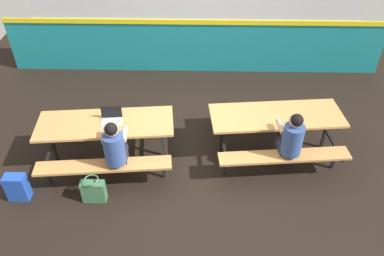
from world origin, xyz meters
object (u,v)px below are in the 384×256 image
at_px(student_nearer, 115,147).
at_px(laptop_silver, 112,118).
at_px(picnic_table_left, 106,131).
at_px(student_further, 291,139).
at_px(backpack_dark, 18,187).
at_px(tote_bag_bright, 94,191).
at_px(picnic_table_right, 275,123).

relative_size(student_nearer, laptop_silver, 3.55).
bearing_deg(picnic_table_left, laptop_silver, 24.98).
distance_m(student_nearer, student_further, 2.57).
distance_m(student_nearer, backpack_dark, 1.55).
xyz_separation_m(laptop_silver, tote_bag_bright, (-0.16, -0.95, -0.59)).
relative_size(student_further, backpack_dark, 2.74).
relative_size(picnic_table_right, laptop_silver, 6.36).
height_order(picnic_table_left, student_nearer, student_nearer).
height_order(student_nearer, backpack_dark, student_nearer).
bearing_deg(student_further, picnic_table_left, 174.34).
xyz_separation_m(student_nearer, backpack_dark, (-1.42, -0.35, -0.49)).
bearing_deg(picnic_table_right, picnic_table_left, -174.29).
xyz_separation_m(student_nearer, student_further, (2.56, 0.26, 0.00)).
xyz_separation_m(picnic_table_left, picnic_table_right, (2.68, 0.27, 0.00)).
height_order(picnic_table_right, tote_bag_bright, picnic_table_right).
bearing_deg(tote_bag_bright, picnic_table_right, 23.21).
bearing_deg(student_further, tote_bag_bright, -167.64).
xyz_separation_m(student_nearer, laptop_silver, (-0.15, 0.58, 0.08)).
xyz_separation_m(picnic_table_right, student_nearer, (-2.43, -0.80, 0.13)).
bearing_deg(picnic_table_left, backpack_dark, -143.04).
relative_size(picnic_table_left, student_nearer, 1.79).
bearing_deg(backpack_dark, laptop_silver, 36.11).
bearing_deg(student_nearer, picnic_table_right, 18.28).
relative_size(picnic_table_left, tote_bag_bright, 5.02).
height_order(picnic_table_right, backpack_dark, picnic_table_right).
height_order(picnic_table_left, student_further, student_further).
bearing_deg(picnic_table_left, tote_bag_bright, -93.76).
bearing_deg(picnic_table_right, backpack_dark, -163.37).
relative_size(picnic_table_right, backpack_dark, 4.91).
relative_size(student_nearer, backpack_dark, 2.74).
distance_m(student_nearer, laptop_silver, 0.61).
bearing_deg(laptop_silver, picnic_table_right, 4.89).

